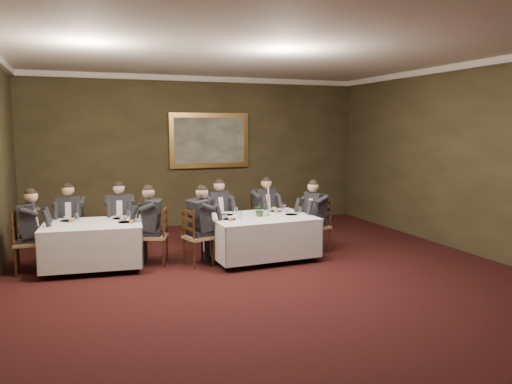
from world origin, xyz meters
TOP-DOWN VIEW (x-y plane):
  - ground at (0.00, 0.00)m, footprint 10.00×10.00m
  - ceiling at (0.00, 0.00)m, footprint 8.00×10.00m
  - back_wall at (0.00, 5.00)m, footprint 8.00×0.10m
  - right_wall at (4.00, 0.00)m, footprint 0.10×10.00m
  - crown_molding at (0.00, 0.00)m, footprint 8.00×10.00m
  - table_main at (0.21, 1.52)m, footprint 1.88×1.47m
  - table_second at (-2.60, 1.88)m, footprint 1.70×1.36m
  - chair_main_backleft at (-0.33, 2.43)m, footprint 0.53×0.52m
  - diner_main_backleft at (-0.33, 2.42)m, footprint 0.51×0.57m
  - chair_main_backright at (0.64, 2.48)m, footprint 0.52×0.50m
  - diner_main_backright at (0.65, 2.47)m, footprint 0.49×0.55m
  - chair_main_endleft at (-0.94, 1.46)m, footprint 0.53×0.54m
  - diner_main_endleft at (-0.93, 1.46)m, footprint 0.57×0.52m
  - chair_main_endright at (1.35, 1.58)m, footprint 0.51×0.53m
  - diner_main_endright at (1.34, 1.58)m, footprint 0.56×0.50m
  - chair_sec_backleft at (-2.94, 2.73)m, footprint 0.51×0.49m
  - diner_sec_backleft at (-2.94, 2.72)m, footprint 0.48×0.55m
  - chair_sec_backright at (-2.10, 2.65)m, footprint 0.48×0.46m
  - diner_sec_backright at (-2.10, 2.64)m, footprint 0.45×0.52m
  - chair_sec_endright at (-1.60, 1.78)m, footprint 0.54×0.55m
  - diner_sec_endright at (-1.61, 1.78)m, footprint 0.58×0.53m
  - chair_sec_endleft at (-3.60, 1.98)m, footprint 0.43×0.45m
  - diner_sec_endleft at (-3.59, 1.98)m, footprint 0.49×0.43m
  - centerpiece at (0.21, 1.52)m, footprint 0.25×0.22m
  - candlestick at (0.38, 1.56)m, footprint 0.08×0.08m
  - place_setting_table_main at (-0.25, 1.90)m, footprint 0.33×0.31m
  - place_setting_table_second at (-2.94, 2.28)m, footprint 0.33×0.31m
  - painting at (0.21, 4.94)m, footprint 1.92×0.09m

SIDE VIEW (x-z plane):
  - ground at x=0.00m, z-range 0.00..0.00m
  - chair_main_backleft at x=-0.33m, z-range -0.22..0.78m
  - chair_main_backright at x=0.64m, z-range -0.22..0.78m
  - chair_main_endleft at x=-0.94m, z-range -0.22..0.78m
  - chair_main_endright at x=1.35m, z-range -0.22..0.78m
  - chair_sec_backleft at x=-2.94m, z-range -0.22..0.78m
  - chair_sec_backright at x=-2.10m, z-range -0.22..0.78m
  - chair_sec_endright at x=-1.60m, z-range -0.22..0.78m
  - chair_sec_endleft at x=-3.60m, z-range -0.22..0.78m
  - table_second at x=-2.60m, z-range 0.12..0.78m
  - table_main at x=0.21m, z-range 0.12..0.78m
  - diner_main_backleft at x=-0.33m, z-range -0.16..1.19m
  - diner_main_backright at x=0.65m, z-range -0.16..1.19m
  - diner_main_endleft at x=-0.93m, z-range -0.16..1.19m
  - diner_main_endright at x=1.34m, z-range -0.16..1.19m
  - diner_sec_backleft at x=-2.94m, z-range -0.16..1.19m
  - diner_sec_backright at x=-2.10m, z-range -0.16..1.19m
  - diner_sec_endright at x=-1.61m, z-range -0.16..1.19m
  - diner_sec_endleft at x=-3.59m, z-range -0.16..1.19m
  - place_setting_table_main at x=-0.25m, z-range 0.73..0.87m
  - place_setting_table_second at x=-2.94m, z-range 0.73..0.87m
  - centerpiece at x=0.21m, z-range 0.77..1.02m
  - candlestick at x=0.38m, z-range 0.69..1.22m
  - back_wall at x=0.00m, z-range 0.00..3.50m
  - right_wall at x=4.00m, z-range 0.00..3.50m
  - painting at x=0.21m, z-range 1.36..2.66m
  - crown_molding at x=0.00m, z-range 3.38..3.50m
  - ceiling at x=0.00m, z-range 3.45..3.55m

